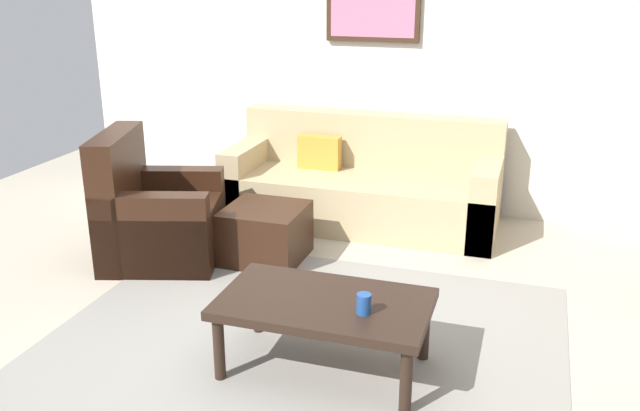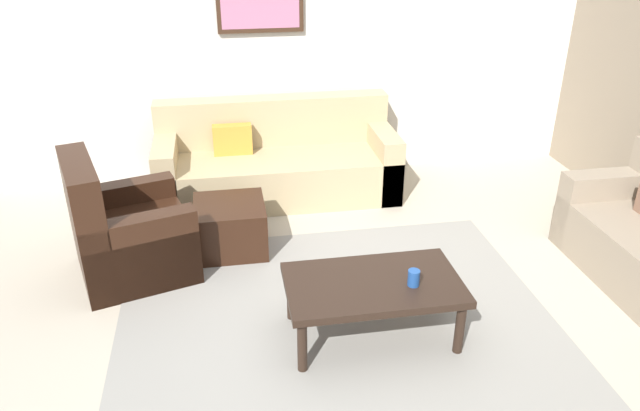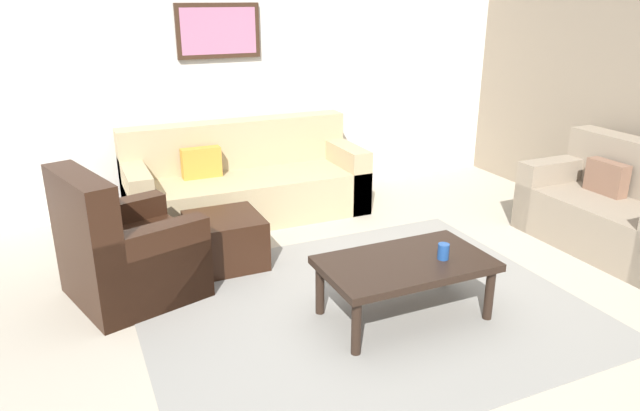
% 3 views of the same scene
% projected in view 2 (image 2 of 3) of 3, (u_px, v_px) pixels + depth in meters
% --- Properties ---
extents(ground_plane, '(8.00, 8.00, 0.00)m').
position_uv_depth(ground_plane, '(336.00, 318.00, 4.10)').
color(ground_plane, '#B2A893').
extents(rear_partition, '(6.00, 0.12, 2.80)m').
position_uv_depth(rear_partition, '(285.00, 36.00, 5.77)').
color(rear_partition, silver).
rests_on(rear_partition, ground_plane).
extents(area_rug, '(2.91, 2.39, 0.01)m').
position_uv_depth(area_rug, '(336.00, 318.00, 4.10)').
color(area_rug, gray).
rests_on(area_rug, ground_plane).
extents(couch_main, '(2.23, 0.88, 0.88)m').
position_uv_depth(couch_main, '(276.00, 163.00, 5.80)').
color(couch_main, tan).
rests_on(couch_main, ground_plane).
extents(armchair_leather, '(1.00, 1.00, 0.95)m').
position_uv_depth(armchair_leather, '(123.00, 237.00, 4.48)').
color(armchair_leather, black).
rests_on(armchair_leather, ground_plane).
extents(ottoman, '(0.56, 0.56, 0.40)m').
position_uv_depth(ottoman, '(230.00, 226.00, 4.86)').
color(ottoman, black).
rests_on(ottoman, ground_plane).
extents(coffee_table, '(1.10, 0.64, 0.41)m').
position_uv_depth(coffee_table, '(373.00, 288.00, 3.79)').
color(coffee_table, black).
rests_on(coffee_table, ground_plane).
extents(cup, '(0.07, 0.07, 0.10)m').
position_uv_depth(cup, '(414.00, 278.00, 3.71)').
color(cup, '#1E478C').
rests_on(cup, coffee_table).
extents(framed_artwork, '(0.80, 0.04, 0.50)m').
position_uv_depth(framed_artwork, '(260.00, 4.00, 5.53)').
color(framed_artwork, '#382316').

